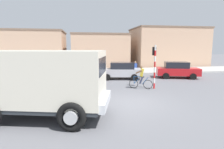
{
  "coord_description": "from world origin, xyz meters",
  "views": [
    {
      "loc": [
        -2.57,
        -9.72,
        3.05
      ],
      "look_at": [
        -0.67,
        2.5,
        1.2
      ],
      "focal_mm": 29.57,
      "sensor_mm": 36.0,
      "label": 1
    }
  ],
  "objects_px": {
    "car_red_near": "(76,72)",
    "car_far_side": "(121,71)",
    "cyclist": "(141,77)",
    "car_white_mid": "(177,70)",
    "pedestrian_near_kerb": "(135,69)",
    "truck_foreground": "(43,80)",
    "traffic_light_pole": "(155,61)"
  },
  "relations": [
    {
      "from": "car_red_near",
      "to": "pedestrian_near_kerb",
      "type": "relative_size",
      "value": 2.58
    },
    {
      "from": "car_red_near",
      "to": "car_far_side",
      "type": "relative_size",
      "value": 0.99
    },
    {
      "from": "traffic_light_pole",
      "to": "car_white_mid",
      "type": "bearing_deg",
      "value": 45.19
    },
    {
      "from": "cyclist",
      "to": "car_far_side",
      "type": "height_order",
      "value": "cyclist"
    },
    {
      "from": "truck_foreground",
      "to": "car_red_near",
      "type": "distance_m",
      "value": 9.11
    },
    {
      "from": "cyclist",
      "to": "traffic_light_pole",
      "type": "distance_m",
      "value": 1.56
    },
    {
      "from": "traffic_light_pole",
      "to": "car_white_mid",
      "type": "height_order",
      "value": "traffic_light_pole"
    },
    {
      "from": "car_red_near",
      "to": "pedestrian_near_kerb",
      "type": "bearing_deg",
      "value": 7.89
    },
    {
      "from": "truck_foreground",
      "to": "car_white_mid",
      "type": "relative_size",
      "value": 1.35
    },
    {
      "from": "car_white_mid",
      "to": "car_far_side",
      "type": "bearing_deg",
      "value": 177.25
    },
    {
      "from": "car_far_side",
      "to": "truck_foreground",
      "type": "bearing_deg",
      "value": -120.17
    },
    {
      "from": "cyclist",
      "to": "car_white_mid",
      "type": "bearing_deg",
      "value": 38.89
    },
    {
      "from": "car_white_mid",
      "to": "truck_foreground",
      "type": "bearing_deg",
      "value": -141.15
    },
    {
      "from": "traffic_light_pole",
      "to": "car_white_mid",
      "type": "relative_size",
      "value": 0.74
    },
    {
      "from": "car_white_mid",
      "to": "car_far_side",
      "type": "relative_size",
      "value": 1.02
    },
    {
      "from": "truck_foreground",
      "to": "pedestrian_near_kerb",
      "type": "bearing_deg",
      "value": 54.95
    },
    {
      "from": "traffic_light_pole",
      "to": "car_white_mid",
      "type": "distance_m",
      "value": 5.87
    },
    {
      "from": "cyclist",
      "to": "car_white_mid",
      "type": "distance_m",
      "value": 6.47
    },
    {
      "from": "car_red_near",
      "to": "pedestrian_near_kerb",
      "type": "height_order",
      "value": "pedestrian_near_kerb"
    },
    {
      "from": "car_white_mid",
      "to": "pedestrian_near_kerb",
      "type": "bearing_deg",
      "value": 165.75
    },
    {
      "from": "cyclist",
      "to": "pedestrian_near_kerb",
      "type": "relative_size",
      "value": 1.06
    },
    {
      "from": "cyclist",
      "to": "pedestrian_near_kerb",
      "type": "height_order",
      "value": "cyclist"
    },
    {
      "from": "traffic_light_pole",
      "to": "car_far_side",
      "type": "bearing_deg",
      "value": 110.18
    },
    {
      "from": "car_red_near",
      "to": "car_far_side",
      "type": "xyz_separation_m",
      "value": [
        4.19,
        0.05,
        0.0
      ]
    },
    {
      "from": "car_red_near",
      "to": "car_white_mid",
      "type": "bearing_deg",
      "value": -1.27
    },
    {
      "from": "cyclist",
      "to": "car_white_mid",
      "type": "height_order",
      "value": "cyclist"
    },
    {
      "from": "truck_foreground",
      "to": "car_red_near",
      "type": "xyz_separation_m",
      "value": [
        1.07,
        9.0,
        -0.85
      ]
    },
    {
      "from": "truck_foreground",
      "to": "traffic_light_pole",
      "type": "xyz_separation_m",
      "value": [
        6.86,
        4.71,
        0.4
      ]
    },
    {
      "from": "truck_foreground",
      "to": "car_white_mid",
      "type": "height_order",
      "value": "truck_foreground"
    },
    {
      "from": "car_red_near",
      "to": "cyclist",
      "type": "bearing_deg",
      "value": -41.74
    },
    {
      "from": "truck_foreground",
      "to": "cyclist",
      "type": "relative_size",
      "value": 3.39
    },
    {
      "from": "car_far_side",
      "to": "car_red_near",
      "type": "bearing_deg",
      "value": -179.28
    }
  ]
}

